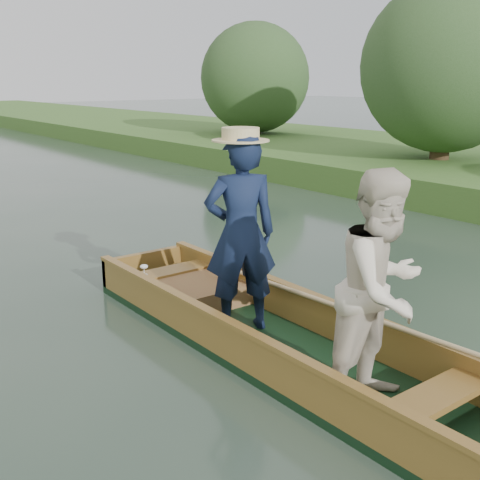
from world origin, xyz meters
TOP-DOWN VIEW (x-y plane):
  - ground at (0.00, 0.00)m, footprint 120.00×120.00m
  - trees_far at (1.88, 8.66)m, footprint 22.69×11.67m
  - punt at (-0.01, -0.19)m, footprint 1.12×5.00m

SIDE VIEW (x-z plane):
  - ground at x=0.00m, z-range 0.00..0.00m
  - punt at x=-0.01m, z-range -0.32..1.66m
  - trees_far at x=1.88m, z-range 0.21..4.81m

